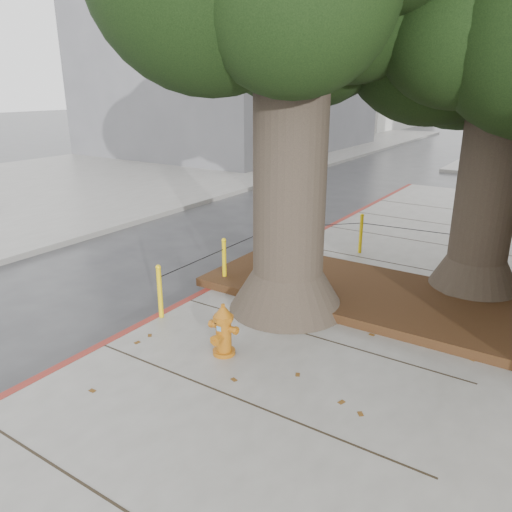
{
  "coord_description": "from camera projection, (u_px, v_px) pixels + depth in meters",
  "views": [
    {
      "loc": [
        3.67,
        -4.34,
        3.89
      ],
      "look_at": [
        -0.79,
        2.44,
        1.1
      ],
      "focal_mm": 35.0,
      "sensor_mm": 36.0,
      "label": 1
    }
  ],
  "objects": [
    {
      "name": "building_far_grey",
      "position": [
        237.0,
        48.0,
        29.83
      ],
      "size": [
        12.0,
        16.0,
        12.0
      ],
      "primitive_type": "cube",
      "color": "slate",
      "rests_on": "ground"
    },
    {
      "name": "ground",
      "position": [
        205.0,
        395.0,
        6.6
      ],
      "size": [
        140.0,
        140.0,
        0.0
      ],
      "primitive_type": "plane",
      "color": "#28282B",
      "rests_on": "ground"
    },
    {
      "name": "car_dark",
      "position": [
        235.0,
        147.0,
        27.59
      ],
      "size": [
        2.34,
        4.67,
        1.3
      ],
      "primitive_type": "imported",
      "rotation": [
        0.0,
        0.0,
        -0.12
      ],
      "color": "black",
      "rests_on": "ground"
    },
    {
      "name": "fire_hydrant",
      "position": [
        223.0,
        330.0,
        7.2
      ],
      "size": [
        0.42,
        0.37,
        0.8
      ],
      "rotation": [
        0.0,
        0.0,
        0.03
      ],
      "color": "#B36312",
      "rests_on": "sidewalk_main"
    },
    {
      "name": "curb_red",
      "position": [
        205.0,
        294.0,
        9.59
      ],
      "size": [
        0.14,
        26.0,
        0.16
      ],
      "primitive_type": "cube",
      "color": "maroon",
      "rests_on": "ground"
    },
    {
      "name": "planter_bed",
      "position": [
        376.0,
        296.0,
        9.14
      ],
      "size": [
        6.4,
        2.6,
        0.16
      ],
      "primitive_type": "cube",
      "color": "black",
      "rests_on": "sidewalk_main"
    },
    {
      "name": "building_far_white",
      "position": [
        357.0,
        46.0,
        48.56
      ],
      "size": [
        12.0,
        18.0,
        15.0
      ],
      "primitive_type": "cube",
      "color": "silver",
      "rests_on": "ground"
    },
    {
      "name": "sidewalk_opposite",
      "position": [
        98.0,
        177.0,
        21.75
      ],
      "size": [
        14.0,
        60.0,
        0.15
      ],
      "primitive_type": "cube",
      "color": "slate",
      "rests_on": "ground"
    },
    {
      "name": "bollard_ring",
      "position": [
        304.0,
        250.0,
        10.3
      ],
      "size": [
        3.79,
        5.39,
        0.95
      ],
      "color": "yellow",
      "rests_on": "sidewalk_main"
    }
  ]
}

